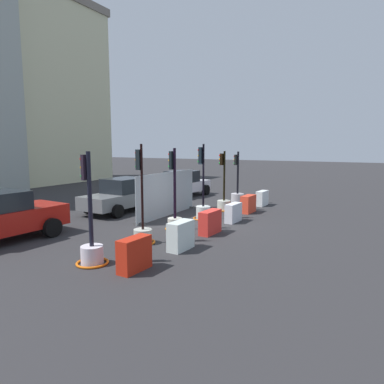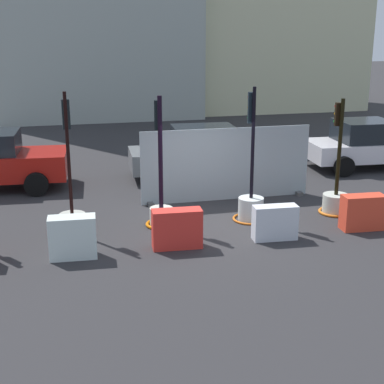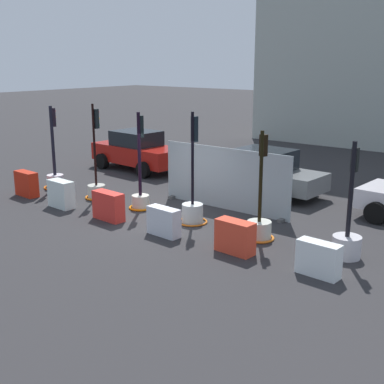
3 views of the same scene
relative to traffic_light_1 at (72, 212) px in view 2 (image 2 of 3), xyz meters
name	(u,v)px [view 2 (image 2 of 3)]	position (x,y,z in m)	size (l,w,h in m)	color
ground_plane	(213,225)	(3.37, -0.26, -0.52)	(120.00, 120.00, 0.00)	#2D2B2D
traffic_light_1	(72,212)	(0.00, 0.00, 0.00)	(0.83, 0.83, 3.33)	#B6B4A8
traffic_light_2	(161,202)	(2.14, 0.02, 0.07)	(0.79, 0.79, 3.18)	beige
traffic_light_3	(251,200)	(4.41, -0.09, 0.01)	(0.91, 0.91, 3.34)	silver
traffic_light_4	(336,195)	(6.75, -0.10, -0.04)	(0.86, 0.86, 3.00)	beige
construction_barrier_1	(73,237)	(-0.04, -1.51, -0.06)	(1.01, 0.49, 0.91)	silver
construction_barrier_2	(177,229)	(2.21, -1.47, -0.08)	(1.12, 0.47, 0.88)	red
construction_barrier_3	(275,223)	(4.50, -1.50, -0.12)	(1.04, 0.42, 0.80)	silver
construction_barrier_4	(363,212)	(6.80, -1.37, -0.10)	(1.05, 0.49, 0.85)	#E64028
car_white_van	(365,145)	(10.05, 4.17, 0.29)	(4.13, 2.41, 1.65)	silver
car_grey_saloon	(202,153)	(4.27, 4.29, 0.28)	(4.66, 2.28, 1.65)	slate
site_fence_panel	(227,166)	(4.32, 1.73, 0.46)	(4.85, 0.50, 2.04)	#94A1A7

